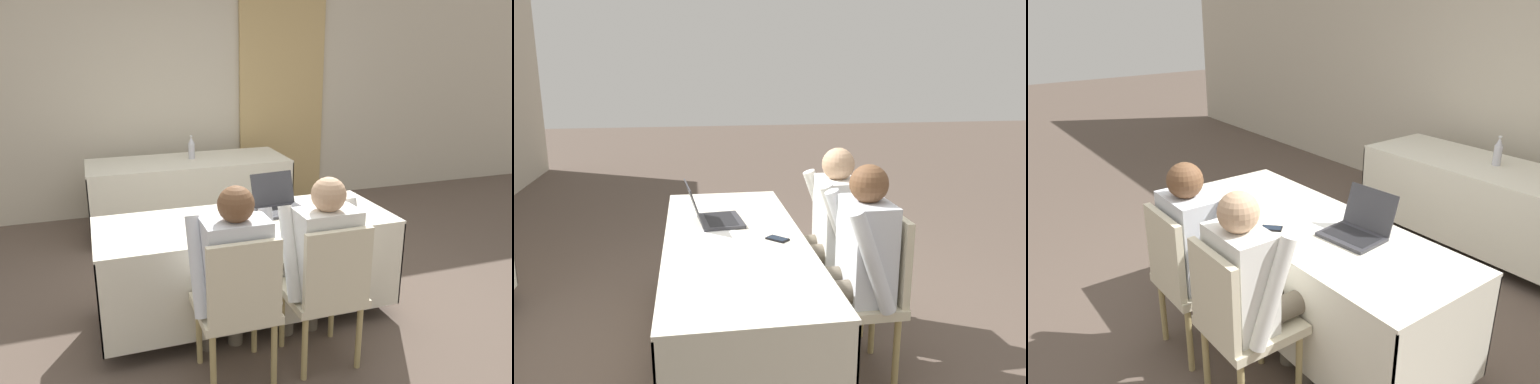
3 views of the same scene
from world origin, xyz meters
The scene contains 9 objects.
ground_plane centered at (0.00, 0.00, 0.00)m, with size 24.00×24.00×0.00m, color brown.
conference_table_near centered at (0.00, 0.00, 0.56)m, with size 2.02×0.77×0.74m.
laptop centered at (0.28, 0.11, 0.78)m, with size 0.36×0.35×0.25m.
cell_phone centered at (-0.08, -0.23, 0.74)m, with size 0.13×0.13×0.01m.
paper_beside_laptop centered at (0.05, 0.14, 0.74)m, with size 0.24×0.32×0.00m.
chair_near_left centered at (-0.27, -0.69, 0.51)m, with size 0.44×0.44×0.92m.
chair_near_right centered at (0.27, -0.69, 0.51)m, with size 0.44×0.44×0.92m.
person_checkered_shirt centered at (-0.27, -0.59, 0.67)m, with size 0.50×0.52×1.18m.
person_white_shirt centered at (0.27, -0.59, 0.67)m, with size 0.50×0.52×1.18m.
Camera 2 is at (-2.61, 0.22, 1.65)m, focal length 35.00 mm.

